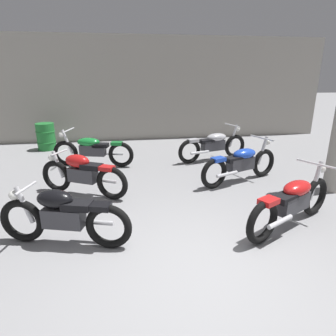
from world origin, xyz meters
TOP-DOWN VIEW (x-y plane):
  - ground_plane at (0.00, 0.00)m, footprint 60.00×60.00m
  - back_wall at (0.00, 7.89)m, footprint 13.37×0.24m
  - motorcycle_left_row_0 at (-1.76, 0.99)m, footprint 1.92×0.71m
  - motorcycle_left_row_1 at (-1.70, 2.80)m, footprint 1.80×1.01m
  - motorcycle_left_row_2 at (-1.68, 4.75)m, footprint 2.13×0.81m
  - motorcycle_right_row_0 at (1.73, 0.95)m, footprint 1.96×1.16m
  - motorcycle_right_row_1 at (1.72, 3.02)m, footprint 2.06×1.00m
  - motorcycle_right_row_2 at (1.63, 4.78)m, footprint 2.12×0.86m
  - oil_drum at (-3.30, 6.78)m, footprint 0.59×0.59m

SIDE VIEW (x-z plane):
  - ground_plane at x=0.00m, z-range 0.00..0.00m
  - oil_drum at x=-3.30m, z-range 0.00..0.85m
  - motorcycle_left_row_2 at x=-1.68m, z-range -0.04..0.94m
  - motorcycle_right_row_0 at x=1.73m, z-range -0.04..0.94m
  - motorcycle_right_row_1 at x=1.72m, z-range -0.04..0.94m
  - motorcycle_right_row_2 at x=1.63m, z-range -0.04..0.94m
  - motorcycle_left_row_0 at x=-1.76m, z-range 0.02..0.90m
  - motorcycle_left_row_1 at x=-1.70m, z-range 0.02..0.90m
  - back_wall at x=0.00m, z-range 0.00..3.60m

